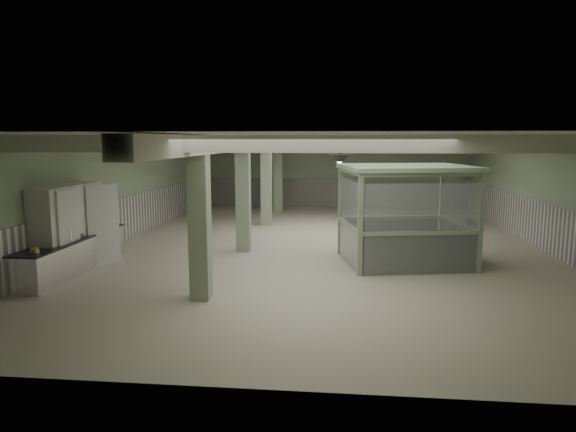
# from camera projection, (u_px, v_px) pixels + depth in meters

# --- Properties ---
(floor) EXTENTS (20.00, 20.00, 0.00)m
(floor) POSITION_uv_depth(u_px,v_px,m) (324.00, 246.00, 17.02)
(floor) COLOR beige
(floor) RESTS_ON ground
(ceiling) EXTENTS (14.00, 20.00, 0.02)m
(ceiling) POSITION_uv_depth(u_px,v_px,m) (325.00, 136.00, 16.49)
(ceiling) COLOR silver
(ceiling) RESTS_ON wall_back
(wall_back) EXTENTS (14.00, 0.02, 3.60)m
(wall_back) POSITION_uv_depth(u_px,v_px,m) (331.00, 173.00, 26.59)
(wall_back) COLOR #A5BF98
(wall_back) RESTS_ON floor
(wall_front) EXTENTS (14.00, 0.02, 3.60)m
(wall_front) POSITION_uv_depth(u_px,v_px,m) (299.00, 266.00, 6.92)
(wall_front) COLOR #A5BF98
(wall_front) RESTS_ON floor
(wall_left) EXTENTS (0.02, 20.00, 3.60)m
(wall_left) POSITION_uv_depth(u_px,v_px,m) (119.00, 190.00, 17.47)
(wall_left) COLOR #A5BF98
(wall_left) RESTS_ON floor
(wall_right) EXTENTS (0.02, 20.00, 3.60)m
(wall_right) POSITION_uv_depth(u_px,v_px,m) (548.00, 194.00, 16.04)
(wall_right) COLOR #A5BF98
(wall_right) RESTS_ON floor
(wainscot_left) EXTENTS (0.05, 19.90, 1.50)m
(wainscot_left) POSITION_uv_depth(u_px,v_px,m) (121.00, 220.00, 17.63)
(wainscot_left) COLOR white
(wainscot_left) RESTS_ON floor
(wainscot_right) EXTENTS (0.05, 19.90, 1.50)m
(wainscot_right) POSITION_uv_depth(u_px,v_px,m) (545.00, 227.00, 16.20)
(wainscot_right) COLOR white
(wainscot_right) RESTS_ON floor
(wainscot_back) EXTENTS (13.90, 0.05, 1.50)m
(wainscot_back) POSITION_uv_depth(u_px,v_px,m) (331.00, 193.00, 26.72)
(wainscot_back) COLOR white
(wainscot_back) RESTS_ON floor
(girder) EXTENTS (0.45, 19.90, 0.40)m
(girder) POSITION_uv_depth(u_px,v_px,m) (248.00, 143.00, 16.78)
(girder) COLOR beige
(girder) RESTS_ON ceiling
(beam_a) EXTENTS (13.90, 0.35, 0.32)m
(beam_a) POSITION_uv_depth(u_px,v_px,m) (311.00, 144.00, 9.14)
(beam_a) COLOR beige
(beam_a) RESTS_ON ceiling
(beam_b) EXTENTS (13.90, 0.35, 0.32)m
(beam_b) POSITION_uv_depth(u_px,v_px,m) (318.00, 143.00, 11.60)
(beam_b) COLOR beige
(beam_b) RESTS_ON ceiling
(beam_c) EXTENTS (13.90, 0.35, 0.32)m
(beam_c) POSITION_uv_depth(u_px,v_px,m) (322.00, 142.00, 14.06)
(beam_c) COLOR beige
(beam_c) RESTS_ON ceiling
(beam_d) EXTENTS (13.90, 0.35, 0.32)m
(beam_d) POSITION_uv_depth(u_px,v_px,m) (325.00, 142.00, 16.52)
(beam_d) COLOR beige
(beam_d) RESTS_ON ceiling
(beam_e) EXTENTS (13.90, 0.35, 0.32)m
(beam_e) POSITION_uv_depth(u_px,v_px,m) (327.00, 142.00, 18.98)
(beam_e) COLOR beige
(beam_e) RESTS_ON ceiling
(beam_f) EXTENTS (13.90, 0.35, 0.32)m
(beam_f) POSITION_uv_depth(u_px,v_px,m) (329.00, 141.00, 21.44)
(beam_f) COLOR beige
(beam_f) RESTS_ON ceiling
(beam_g) EXTENTS (13.90, 0.35, 0.32)m
(beam_g) POSITION_uv_depth(u_px,v_px,m) (330.00, 141.00, 23.90)
(beam_g) COLOR beige
(beam_g) RESTS_ON ceiling
(column_a) EXTENTS (0.42, 0.42, 3.60)m
(column_a) POSITION_uv_depth(u_px,v_px,m) (200.00, 218.00, 11.11)
(column_a) COLOR #91A585
(column_a) RESTS_ON floor
(column_b) EXTENTS (0.42, 0.42, 3.60)m
(column_b) POSITION_uv_depth(u_px,v_px,m) (243.00, 194.00, 16.03)
(column_b) COLOR #91A585
(column_b) RESTS_ON floor
(column_c) EXTENTS (0.42, 0.42, 3.60)m
(column_c) POSITION_uv_depth(u_px,v_px,m) (266.00, 181.00, 20.95)
(column_c) COLOR #91A585
(column_c) RESTS_ON floor
(column_d) EXTENTS (0.42, 0.42, 3.60)m
(column_d) POSITION_uv_depth(u_px,v_px,m) (278.00, 175.00, 24.88)
(column_d) COLOR #91A585
(column_d) RESTS_ON floor
(pendant_front) EXTENTS (0.44, 0.44, 0.22)m
(pendant_front) POSITION_uv_depth(u_px,v_px,m) (340.00, 159.00, 11.60)
(pendant_front) COLOR #2C392B
(pendant_front) RESTS_ON ceiling
(pendant_mid) EXTENTS (0.44, 0.44, 0.22)m
(pendant_mid) POSITION_uv_depth(u_px,v_px,m) (340.00, 153.00, 17.01)
(pendant_mid) COLOR #2C392B
(pendant_mid) RESTS_ON ceiling
(pendant_back) EXTENTS (0.44, 0.44, 0.22)m
(pendant_back) POSITION_uv_depth(u_px,v_px,m) (341.00, 150.00, 21.93)
(pendant_back) COLOR #2C392B
(pendant_back) RESTS_ON ceiling
(prep_counter) EXTENTS (0.81, 4.63, 0.91)m
(prep_counter) POSITION_uv_depth(u_px,v_px,m) (74.00, 254.00, 13.71)
(prep_counter) COLOR silver
(prep_counter) RESTS_ON floor
(pitcher_near) EXTENTS (0.23, 0.26, 0.31)m
(pitcher_near) POSITION_uv_depth(u_px,v_px,m) (98.00, 225.00, 14.85)
(pitcher_near) COLOR silver
(pitcher_near) RESTS_ON prep_counter
(pitcher_far) EXTENTS (0.21, 0.23, 0.28)m
(pitcher_far) POSITION_uv_depth(u_px,v_px,m) (90.00, 226.00, 14.77)
(pitcher_far) COLOR silver
(pitcher_far) RESTS_ON prep_counter
(veg_colander) EXTENTS (0.60, 0.60, 0.22)m
(veg_colander) POSITION_uv_depth(u_px,v_px,m) (74.00, 234.00, 13.64)
(veg_colander) COLOR #3E3D42
(veg_colander) RESTS_ON prep_counter
(orange_bowl) EXTENTS (0.24, 0.24, 0.08)m
(orange_bowl) POSITION_uv_depth(u_px,v_px,m) (34.00, 252.00, 11.76)
(orange_bowl) COLOR #B2B2B7
(orange_bowl) RESTS_ON prep_counter
(walkin_cooler) EXTENTS (1.08, 2.65, 2.43)m
(walkin_cooler) POSITION_uv_depth(u_px,v_px,m) (69.00, 226.00, 13.59)
(walkin_cooler) COLOR silver
(walkin_cooler) RESTS_ON floor
(guard_booth) EXTENTS (3.94, 3.52, 2.78)m
(guard_booth) POSITION_uv_depth(u_px,v_px,m) (405.00, 198.00, 14.45)
(guard_booth) COLOR #92A987
(guard_booth) RESTS_ON floor
(filing_cabinet) EXTENTS (0.49, 0.63, 1.24)m
(filing_cabinet) POSITION_uv_depth(u_px,v_px,m) (472.00, 239.00, 14.93)
(filing_cabinet) COLOR #575A4B
(filing_cabinet) RESTS_ON floor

